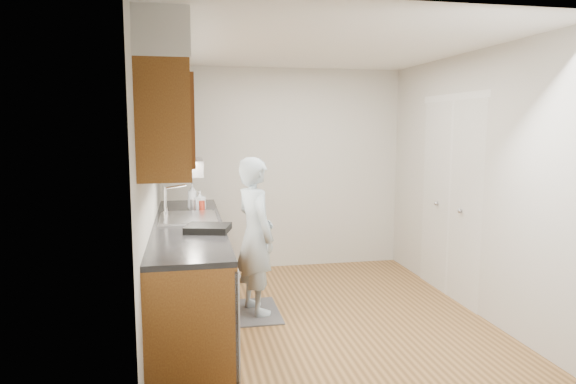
% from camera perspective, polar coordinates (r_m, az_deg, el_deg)
% --- Properties ---
extents(floor, '(3.50, 3.50, 0.00)m').
position_cam_1_polar(floor, '(5.05, 3.39, -13.43)').
color(floor, olive).
rests_on(floor, ground).
extents(ceiling, '(3.50, 3.50, 0.00)m').
position_cam_1_polar(ceiling, '(4.78, 3.62, 15.86)').
color(ceiling, white).
rests_on(ceiling, wall_left).
extents(wall_left, '(0.02, 3.50, 2.50)m').
position_cam_1_polar(wall_left, '(4.61, -14.84, 0.34)').
color(wall_left, beige).
rests_on(wall_left, floor).
extents(wall_right, '(0.02, 3.50, 2.50)m').
position_cam_1_polar(wall_right, '(5.34, 19.28, 1.11)').
color(wall_right, beige).
rests_on(wall_right, floor).
extents(wall_back, '(3.00, 0.02, 2.50)m').
position_cam_1_polar(wall_back, '(6.45, -0.45, 2.56)').
color(wall_back, beige).
rests_on(wall_back, floor).
extents(counter, '(0.64, 2.80, 1.30)m').
position_cam_1_polar(counter, '(4.75, -10.88, -8.71)').
color(counter, brown).
rests_on(counter, floor).
extents(upper_cabinets, '(0.47, 2.80, 1.21)m').
position_cam_1_polar(upper_cabinets, '(4.62, -12.99, 9.11)').
color(upper_cabinets, brown).
rests_on(upper_cabinets, wall_left).
extents(closet_door, '(0.02, 1.22, 2.05)m').
position_cam_1_polar(closet_door, '(5.62, 17.53, -0.84)').
color(closet_door, white).
rests_on(closet_door, wall_right).
extents(floor_mat, '(0.44, 0.74, 0.01)m').
position_cam_1_polar(floor_mat, '(5.11, -3.57, -13.10)').
color(floor_mat, '#59585B').
rests_on(floor_mat, floor).
extents(person, '(0.56, 0.69, 1.69)m').
position_cam_1_polar(person, '(4.88, -3.65, -3.69)').
color(person, '#A5BAC9').
rests_on(person, floor_mat).
extents(soap_bottle_a, '(0.11, 0.11, 0.27)m').
position_cam_1_polar(soap_bottle_a, '(5.35, -10.59, -0.46)').
color(soap_bottle_a, silver).
rests_on(soap_bottle_a, counter).
extents(soap_bottle_b, '(0.12, 0.12, 0.19)m').
position_cam_1_polar(soap_bottle_b, '(5.33, -9.77, -0.89)').
color(soap_bottle_b, silver).
rests_on(soap_bottle_b, counter).
extents(soda_can, '(0.06, 0.06, 0.11)m').
position_cam_1_polar(soda_can, '(5.21, -9.54, -1.55)').
color(soda_can, '#B2321E').
rests_on(soda_can, counter).
extents(steel_can, '(0.08, 0.08, 0.11)m').
position_cam_1_polar(steel_can, '(5.31, -10.49, -1.38)').
color(steel_can, '#A5A5AA').
rests_on(steel_can, counter).
extents(dish_rack, '(0.41, 0.37, 0.05)m').
position_cam_1_polar(dish_rack, '(4.23, -8.87, -4.00)').
color(dish_rack, black).
rests_on(dish_rack, counter).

